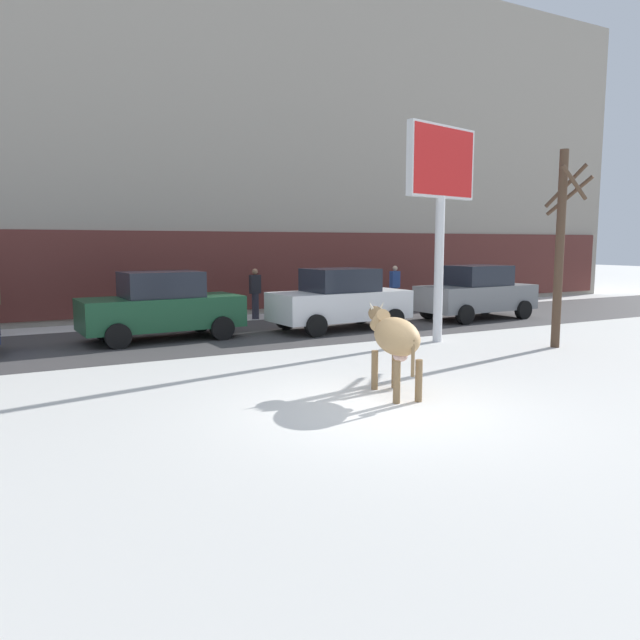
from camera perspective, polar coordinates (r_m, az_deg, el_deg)
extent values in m
plane|color=silver|center=(9.53, 5.61, -8.50)|extent=(120.00, 120.00, 0.00)
cube|color=#423F3F|center=(17.04, -10.49, -1.57)|extent=(60.00, 5.60, 0.01)
cube|color=#A39989|center=(24.34, -16.51, 16.23)|extent=(44.00, 6.00, 13.00)
cube|color=#5B2823|center=(21.08, -14.30, 4.36)|extent=(43.12, 0.10, 2.80)
ellipsoid|color=tan|center=(10.28, 7.24, -1.55)|extent=(0.88, 1.50, 0.64)
cylinder|color=olive|center=(10.77, 5.19, -4.74)|extent=(0.12, 0.12, 0.70)
cylinder|color=olive|center=(10.92, 7.11, -4.60)|extent=(0.12, 0.12, 0.70)
cylinder|color=olive|center=(9.89, 7.27, -5.86)|extent=(0.12, 0.12, 0.70)
cylinder|color=olive|center=(10.05, 9.32, -5.69)|extent=(0.12, 0.12, 0.70)
cylinder|color=tan|center=(10.94, 5.70, -0.04)|extent=(0.36, 0.52, 0.44)
ellipsoid|color=olive|center=(11.13, 5.29, 0.60)|extent=(0.33, 0.48, 0.28)
cone|color=beige|center=(11.04, 4.84, 1.39)|extent=(0.12, 0.08, 0.15)
cone|color=beige|center=(11.12, 5.90, 1.42)|extent=(0.12, 0.08, 0.15)
cylinder|color=olive|center=(9.72, 8.77, -3.59)|extent=(0.06, 0.06, 0.60)
ellipsoid|color=beige|center=(10.17, 7.61, -3.36)|extent=(0.29, 0.32, 0.20)
cylinder|color=silver|center=(16.10, 11.17, 4.69)|extent=(0.24, 0.24, 3.80)
cube|color=silver|center=(16.22, 11.42, 14.44)|extent=(2.50, 0.76, 1.82)
cube|color=red|center=(16.19, 11.49, 14.45)|extent=(2.38, 0.69, 1.70)
cube|color=#194C2D|center=(16.73, -14.73, 0.69)|extent=(4.28, 1.95, 0.84)
cube|color=#1E232D|center=(16.67, -14.81, 3.29)|extent=(2.07, 1.64, 0.68)
cylinder|color=black|center=(18.03, -11.32, -0.09)|extent=(0.65, 0.25, 0.64)
cylinder|color=black|center=(16.40, -9.23, -0.77)|extent=(0.65, 0.25, 0.64)
cylinder|color=black|center=(17.31, -19.85, -0.69)|extent=(0.65, 0.25, 0.64)
cylinder|color=black|center=(15.61, -18.58, -1.46)|extent=(0.65, 0.25, 0.64)
cube|color=white|center=(18.09, 1.91, 1.41)|extent=(4.28, 1.95, 0.84)
cube|color=#1E232D|center=(18.03, 1.92, 3.81)|extent=(2.07, 1.64, 0.68)
cylinder|color=black|center=(19.62, 3.85, 0.62)|extent=(0.65, 0.25, 0.64)
cylinder|color=black|center=(18.22, 7.02, 0.07)|extent=(0.65, 0.25, 0.64)
cylinder|color=black|center=(18.21, -3.21, 0.11)|extent=(0.65, 0.25, 0.64)
cylinder|color=black|center=(16.68, -0.39, -0.54)|extent=(0.65, 0.25, 0.64)
cube|color=slate|center=(21.37, 14.56, 2.08)|extent=(4.28, 1.95, 0.84)
cube|color=#1E232D|center=(21.31, 14.62, 4.11)|extent=(2.07, 1.64, 0.68)
cylinder|color=black|center=(22.99, 15.34, 1.35)|extent=(0.65, 0.25, 0.64)
cylinder|color=black|center=(21.82, 18.68, 0.92)|extent=(0.65, 0.25, 0.64)
cylinder|color=black|center=(21.11, 10.22, 0.99)|extent=(0.65, 0.25, 0.64)
cylinder|color=black|center=(19.83, 13.57, 0.50)|extent=(0.65, 0.25, 0.64)
cylinder|color=#282833|center=(20.79, -6.13, 1.30)|extent=(0.24, 0.24, 0.88)
cube|color=#232328|center=(20.72, -6.16, 3.39)|extent=(0.36, 0.22, 0.64)
sphere|color=#9E7051|center=(20.70, -6.18, 4.58)|extent=(0.20, 0.20, 0.20)
cylinder|color=#282833|center=(23.61, 7.07, 2.00)|extent=(0.24, 0.24, 0.88)
cube|color=#2D4C93|center=(23.56, 7.10, 3.84)|extent=(0.36, 0.22, 0.64)
sphere|color=beige|center=(23.54, 7.11, 4.88)|extent=(0.20, 0.20, 0.20)
cylinder|color=#4C3828|center=(16.01, 21.72, 6.15)|extent=(0.21, 0.21, 4.84)
cylinder|color=#4C3828|center=(16.52, 22.23, 11.66)|extent=(0.59, 0.89, 1.06)
cylinder|color=#4C3828|center=(15.80, 22.90, 11.93)|extent=(0.81, 0.22, 0.83)
cylinder|color=#4C3828|center=(16.56, 22.52, 10.79)|extent=(0.51, 1.08, 0.96)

